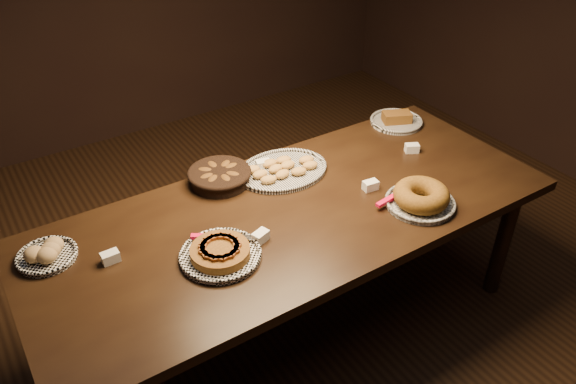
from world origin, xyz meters
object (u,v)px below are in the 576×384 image
apple_tart_plate (220,253)px  madeleine_platter (282,170)px  buffet_table (295,223)px  bundt_cake_plate (421,198)px

apple_tart_plate → madeleine_platter: bearing=59.7°
buffet_table → madeleine_platter: madeleine_platter is taller
madeleine_platter → bundt_cake_plate: bearing=-54.3°
buffet_table → bundt_cake_plate: bearing=-29.5°
buffet_table → bundt_cake_plate: (0.50, -0.28, 0.12)m
bundt_cake_plate → apple_tart_plate: bearing=-171.4°
madeleine_platter → bundt_cake_plate: (0.38, -0.57, 0.02)m
apple_tart_plate → bundt_cake_plate: bearing=13.2°
bundt_cake_plate → madeleine_platter: bearing=142.5°
buffet_table → apple_tart_plate: (-0.43, -0.11, 0.10)m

